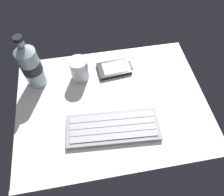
{
  "coord_description": "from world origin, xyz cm",
  "views": [
    {
      "loc": [
        -6.4,
        -36.73,
        61.72
      ],
      "look_at": [
        0.0,
        0.0,
        3.0
      ],
      "focal_mm": 34.05,
      "sensor_mm": 36.0,
      "label": 1
    }
  ],
  "objects": [
    {
      "name": "ground_plane",
      "position": [
        0.0,
        -0.23,
        -0.99
      ],
      "size": [
        64.0,
        48.0,
        2.8
      ],
      "color": "silver"
    },
    {
      "name": "water_bottle",
      "position": [
        -24.71,
        13.44,
        9.01
      ],
      "size": [
        6.73,
        6.73,
        20.8
      ],
      "color": "silver",
      "rests_on": "ground_plane"
    },
    {
      "name": "keyboard",
      "position": [
        -1.32,
        -9.45,
        0.81
      ],
      "size": [
        29.72,
        13.08,
        1.7
      ],
      "color": "#93969B",
      "rests_on": "ground_plane"
    },
    {
      "name": "handheld_device",
      "position": [
        3.37,
        14.14,
        0.73
      ],
      "size": [
        13.27,
        8.67,
        1.5
      ],
      "color": "black",
      "rests_on": "ground_plane"
    },
    {
      "name": "juice_cup",
      "position": [
        -9.42,
        12.99,
        3.91
      ],
      "size": [
        6.4,
        6.4,
        8.5
      ],
      "color": "silver",
      "rests_on": "ground_plane"
    }
  ]
}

